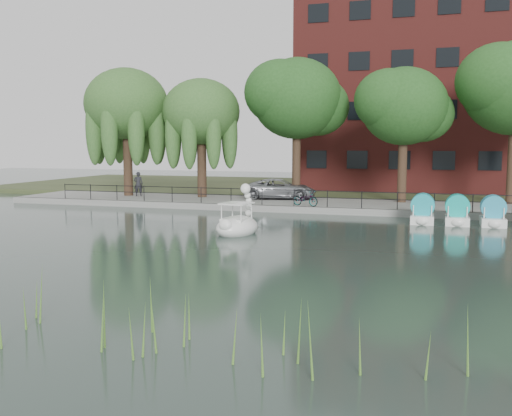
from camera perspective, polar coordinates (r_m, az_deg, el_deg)
The scene contains 16 objects.
ground_plane at distance 21.65m, azimuth -4.43°, elevation -4.52°, with size 120.00×120.00×0.00m, color #34443C.
promenade at distance 36.80m, azimuth 4.82°, elevation 0.34°, with size 40.00×6.00×0.40m, color gray.
kerb at distance 33.95m, azimuth 3.74°, elevation -0.17°, with size 40.00×0.25×0.40m, color gray.
land_strip at distance 50.51m, azimuth 8.27°, elevation 1.94°, with size 60.00×22.00×0.36m, color #47512D.
railing at distance 34.04m, azimuth 3.83°, elevation 1.45°, with size 32.00×0.05×1.00m.
apartment_building at distance 49.98m, azimuth 16.58°, elevation 12.24°, with size 20.00×10.07×18.00m.
willow_left at distance 41.92m, azimuth -12.83°, elevation 10.09°, with size 5.88×5.88×9.01m.
willow_mid at distance 39.88m, azimuth -5.50°, elevation 9.51°, with size 5.32×5.32×8.15m.
broadleaf_center at distance 38.88m, azimuth 4.11°, elevation 10.80°, with size 6.00×6.00×9.25m.
broadleaf_right at distance 37.35m, azimuth 14.59°, elevation 9.75°, with size 5.40×5.40×8.32m.
minivan at distance 38.29m, azimuth 2.39°, elevation 2.08°, with size 5.63×2.59×1.57m, color gray.
bicycle at distance 34.16m, azimuth 4.97°, elevation 1.04°, with size 1.72×0.60×1.00m, color gray.
pedestrian at distance 41.21m, azimuth -11.69°, elevation 2.55°, with size 0.71×0.48×1.98m, color black.
swan_boat at distance 26.13m, azimuth -1.85°, elevation -1.51°, with size 2.01×2.86×2.26m.
pedal_boat_row at distance 31.02m, azimuth 24.18°, elevation -0.60°, with size 9.65×1.70×1.40m.
reed_bank at distance 12.33m, azimuth -12.31°, elevation -10.30°, with size 24.00×2.40×1.20m.
Camera 1 is at (7.90, -19.73, 4.13)m, focal length 40.00 mm.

